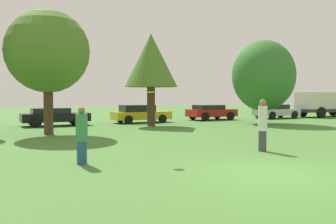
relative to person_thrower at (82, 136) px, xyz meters
The scene contains 12 objects.
ground_plane 5.58m from the person_thrower, 39.97° to the right, with size 120.00×120.00×0.00m, color #477A33.
person_thrower is the anchor object (origin of this frame).
person_catcher 6.48m from the person_thrower, ahead, with size 0.33×0.33×1.89m.
frisbee 2.44m from the person_thrower, ahead, with size 0.30×0.30×0.04m.
tree_1 9.65m from the person_thrower, 89.46° to the left, with size 4.27×4.27×6.44m.
tree_2 14.03m from the person_thrower, 59.56° to the left, with size 3.51×3.51×6.10m.
tree_3 18.43m from the person_thrower, 34.54° to the left, with size 4.49×4.49×5.98m.
parked_car_black 14.62m from the person_thrower, 85.75° to the left, with size 4.46×2.05×1.19m.
parked_car_yellow 16.64m from the person_thrower, 63.95° to the left, with size 4.46×2.06×1.33m.
parked_car_red 20.67m from the person_thrower, 48.31° to the left, with size 4.11×2.24×1.25m.
parked_car_silver 24.83m from the person_thrower, 36.35° to the left, with size 4.30×2.09×1.24m.
delivery_truck_green 29.88m from the person_thrower, 29.58° to the left, with size 6.88×2.65×2.32m.
Camera 1 is at (-6.35, -7.23, 2.02)m, focal length 39.15 mm.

